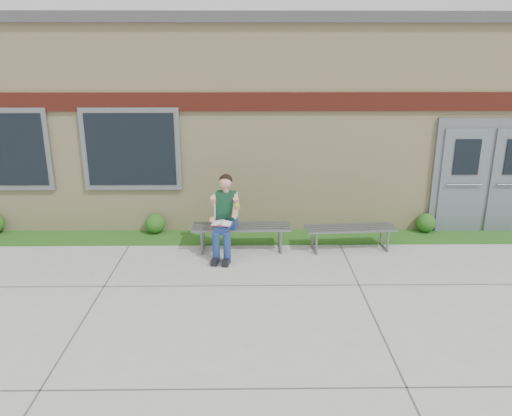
{
  "coord_description": "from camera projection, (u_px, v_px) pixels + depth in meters",
  "views": [
    {
      "loc": [
        -0.71,
        -6.58,
        3.53
      ],
      "look_at": [
        -0.61,
        1.7,
        0.9
      ],
      "focal_mm": 35.0,
      "sensor_mm": 36.0,
      "label": 1
    }
  ],
  "objects": [
    {
      "name": "shrub_mid",
      "position": [
        155.0,
        223.0,
        9.97
      ],
      "size": [
        0.4,
        0.4,
        0.4
      ],
      "primitive_type": "sphere",
      "color": "#2A5215",
      "rests_on": "grass_strip"
    },
    {
      "name": "shrub_east",
      "position": [
        426.0,
        223.0,
        10.03
      ],
      "size": [
        0.39,
        0.39,
        0.39
      ],
      "primitive_type": "sphere",
      "color": "#2A5215",
      "rests_on": "grass_strip"
    },
    {
      "name": "school_building",
      "position": [
        278.0,
        110.0,
        12.42
      ],
      "size": [
        16.2,
        6.22,
        4.2
      ],
      "color": "beige",
      "rests_on": "ground"
    },
    {
      "name": "bench_right",
      "position": [
        350.0,
        232.0,
        9.17
      ],
      "size": [
        1.68,
        0.58,
        0.43
      ],
      "rotation": [
        0.0,
        0.0,
        0.08
      ],
      "color": "slate",
      "rests_on": "ground"
    },
    {
      "name": "ground",
      "position": [
        299.0,
        301.0,
        7.35
      ],
      "size": [
        80.0,
        80.0,
        0.0
      ],
      "primitive_type": "plane",
      "color": "#9E9E99",
      "rests_on": "ground"
    },
    {
      "name": "grass_strip",
      "position": [
        286.0,
        237.0,
        9.82
      ],
      "size": [
        16.0,
        0.8,
        0.02
      ],
      "primitive_type": "cube",
      "color": "#2A5215",
      "rests_on": "ground"
    },
    {
      "name": "girl",
      "position": [
        225.0,
        215.0,
        8.81
      ],
      "size": [
        0.54,
        0.93,
        1.45
      ],
      "rotation": [
        0.0,
        0.0,
        -0.17
      ],
      "color": "navy",
      "rests_on": "ground"
    },
    {
      "name": "bench_left",
      "position": [
        241.0,
        231.0,
        9.14
      ],
      "size": [
        1.79,
        0.51,
        0.46
      ],
      "rotation": [
        0.0,
        0.0,
        0.01
      ],
      "color": "slate",
      "rests_on": "ground"
    }
  ]
}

